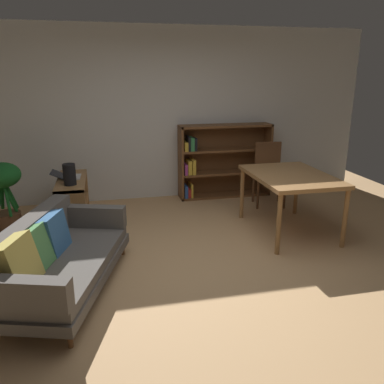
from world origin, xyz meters
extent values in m
plane|color=tan|center=(0.00, 0.00, 0.00)|extent=(8.16, 8.16, 0.00)
cube|color=silver|center=(0.00, 2.70, 1.35)|extent=(6.80, 0.10, 2.70)
cylinder|color=brown|center=(-0.80, 0.56, 0.06)|extent=(0.04, 0.04, 0.13)
cylinder|color=brown|center=(-1.28, -0.97, 0.06)|extent=(0.04, 0.04, 0.13)
cylinder|color=brown|center=(-1.48, 0.77, 0.06)|extent=(0.04, 0.04, 0.13)
cube|color=#56514C|center=(-1.38, -0.10, 0.18)|extent=(1.31, 1.93, 0.10)
cube|color=#56514C|center=(-1.38, -0.10, 0.28)|extent=(1.26, 1.85, 0.10)
cube|color=#56514C|center=(-1.69, 0.00, 0.51)|extent=(0.68, 1.67, 0.36)
cube|color=#56514C|center=(-1.14, 0.67, 0.45)|extent=(0.80, 0.37, 0.24)
cube|color=#56514C|center=(-1.62, -0.88, 0.45)|extent=(0.80, 0.37, 0.24)
cube|color=tan|center=(-1.68, -0.52, 0.52)|extent=(0.35, 0.47, 0.44)
cube|color=#4C894C|center=(-1.59, -0.22, 0.50)|extent=(0.32, 0.42, 0.40)
cube|color=#336093|center=(-1.48, 0.11, 0.50)|extent=(0.32, 0.43, 0.40)
cube|color=olive|center=(-1.39, 2.24, 0.31)|extent=(0.37, 0.04, 0.63)
cube|color=olive|center=(-1.39, 1.17, 0.31)|extent=(0.37, 0.04, 0.63)
cube|color=olive|center=(-1.39, 1.70, 0.29)|extent=(0.37, 1.06, 0.04)
cube|color=olive|center=(-1.39, 1.70, 0.61)|extent=(0.37, 1.10, 0.04)
cube|color=olive|center=(-1.39, 1.70, 0.02)|extent=(0.37, 1.06, 0.04)
cube|color=silver|center=(-1.38, 1.79, 0.64)|extent=(0.21, 0.30, 0.02)
cube|color=black|center=(-1.57, 1.79, 0.68)|extent=(0.19, 0.29, 0.09)
cylinder|color=black|center=(-1.39, 1.42, 0.76)|extent=(0.16, 0.16, 0.27)
cylinder|color=slate|center=(-1.39, 1.42, 0.82)|extent=(0.09, 0.09, 0.01)
cylinder|color=brown|center=(-2.23, 1.68, 0.11)|extent=(0.33, 0.33, 0.23)
cylinder|color=#1E6B28|center=(-2.18, 1.69, 0.40)|extent=(0.15, 0.07, 0.36)
cylinder|color=#1E6B28|center=(-2.19, 1.77, 0.45)|extent=(0.14, 0.24, 0.48)
cylinder|color=#1E6B28|center=(-2.29, 1.78, 0.50)|extent=(0.14, 0.25, 0.57)
cylinder|color=#1E6B28|center=(-2.30, 1.67, 0.44)|extent=(0.18, 0.07, 0.45)
cylinder|color=#1E6B28|center=(-2.19, 1.59, 0.46)|extent=(0.12, 0.21, 0.49)
ellipsoid|color=#1E6B28|center=(-2.23, 1.68, 0.74)|extent=(0.46, 0.46, 0.32)
cylinder|color=olive|center=(0.93, 1.39, 0.36)|extent=(0.06, 0.06, 0.72)
cylinder|color=olive|center=(0.93, 0.18, 0.36)|extent=(0.06, 0.06, 0.72)
cylinder|color=olive|center=(1.76, 1.39, 0.36)|extent=(0.06, 0.06, 0.72)
cylinder|color=olive|center=(1.76, 0.18, 0.36)|extent=(0.06, 0.06, 0.72)
cube|color=olive|center=(1.34, 0.78, 0.74)|extent=(0.94, 1.31, 0.05)
cylinder|color=#56351E|center=(1.70, 1.63, 0.23)|extent=(0.04, 0.04, 0.45)
cylinder|color=#56351E|center=(1.30, 1.70, 0.23)|extent=(0.04, 0.04, 0.45)
cylinder|color=#56351E|center=(1.76, 1.98, 0.23)|extent=(0.04, 0.04, 0.45)
cylinder|color=#56351E|center=(1.36, 2.05, 0.23)|extent=(0.04, 0.04, 0.45)
cube|color=#56351E|center=(1.53, 1.84, 0.47)|extent=(0.51, 0.46, 0.04)
cube|color=#56351E|center=(1.56, 2.01, 0.73)|extent=(0.40, 0.11, 0.48)
cube|color=brown|center=(0.26, 2.47, 0.60)|extent=(0.04, 0.34, 1.20)
cube|color=brown|center=(1.75, 2.47, 0.60)|extent=(0.04, 0.34, 1.20)
cube|color=brown|center=(1.00, 2.47, 1.18)|extent=(1.52, 0.34, 0.04)
cube|color=brown|center=(1.00, 2.47, 0.02)|extent=(1.52, 0.34, 0.04)
cube|color=brown|center=(1.00, 2.62, 0.60)|extent=(1.49, 0.04, 1.20)
cube|color=brown|center=(1.00, 2.47, 0.41)|extent=(1.49, 0.33, 0.04)
cube|color=brown|center=(1.00, 2.47, 0.79)|extent=(1.49, 0.33, 0.04)
cube|color=#2D5199|center=(0.32, 2.45, 0.13)|extent=(0.05, 0.25, 0.20)
cube|color=red|center=(0.38, 2.44, 0.11)|extent=(0.05, 0.22, 0.14)
cube|color=gold|center=(0.42, 2.45, 0.15)|extent=(0.03, 0.26, 0.22)
cube|color=#993884|center=(0.32, 2.45, 0.51)|extent=(0.05, 0.29, 0.17)
cube|color=gold|center=(0.38, 2.45, 0.54)|extent=(0.06, 0.26, 0.22)
cube|color=gold|center=(0.45, 2.45, 0.54)|extent=(0.05, 0.29, 0.24)
cube|color=gold|center=(0.33, 2.45, 0.88)|extent=(0.06, 0.28, 0.14)
cube|color=black|center=(0.37, 2.45, 0.92)|extent=(0.03, 0.25, 0.22)
cube|color=#337F47|center=(0.42, 2.45, 0.91)|extent=(0.06, 0.28, 0.21)
cube|color=black|center=(0.48, 2.44, 0.91)|extent=(0.04, 0.22, 0.20)
camera|label=1|loc=(-0.95, -3.64, 2.00)|focal=36.93mm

